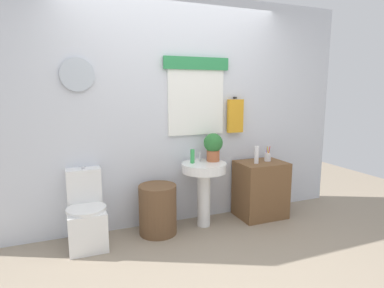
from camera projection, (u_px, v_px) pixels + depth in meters
name	position (u px, v px, depth m)	size (l,w,h in m)	color
ground_plane	(217.00, 266.00, 2.85)	(8.00, 8.00, 0.00)	gray
back_wall	(175.00, 112.00, 3.68)	(4.40, 0.18, 2.60)	silver
toilet	(86.00, 216.00, 3.23)	(0.38, 0.51, 0.77)	white
laundry_hamper	(158.00, 209.00, 3.47)	(0.41, 0.41, 0.54)	brown
pedestal_sink	(204.00, 179.00, 3.62)	(0.51, 0.51, 0.74)	white
faucet	(200.00, 157.00, 3.69)	(0.03, 0.03, 0.10)	silver
wooden_cabinet	(260.00, 189.00, 3.94)	(0.57, 0.44, 0.69)	brown
soap_bottle	(192.00, 156.00, 3.58)	(0.05, 0.05, 0.16)	green
potted_plant	(213.00, 145.00, 3.67)	(0.22, 0.22, 0.32)	#AD5B38
lotion_bottle	(257.00, 155.00, 3.79)	(0.05, 0.05, 0.21)	white
toothbrush_cup	(268.00, 157.00, 3.92)	(0.08, 0.08, 0.19)	silver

